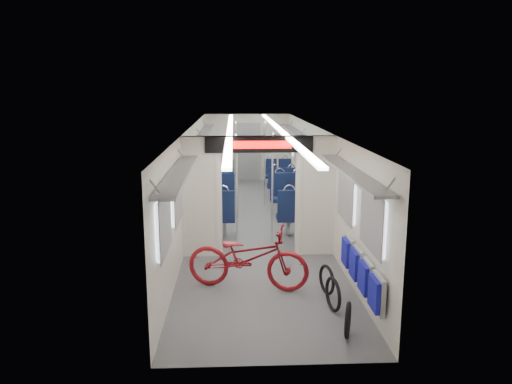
% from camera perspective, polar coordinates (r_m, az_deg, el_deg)
% --- Properties ---
extents(carriage, '(12.00, 12.02, 2.31)m').
position_cam_1_polar(carriage, '(11.13, -0.13, 3.17)').
color(carriage, '#515456').
rests_on(carriage, ground).
extents(bicycle, '(2.07, 1.13, 1.03)m').
position_cam_1_polar(bicycle, '(8.04, -0.96, -7.48)').
color(bicycle, maroon).
rests_on(bicycle, ground).
extents(flip_bench, '(0.12, 2.09, 0.49)m').
position_cam_1_polar(flip_bench, '(7.46, 11.87, -8.80)').
color(flip_bench, gray).
rests_on(flip_bench, carriage).
extents(bike_hoop_a, '(0.20, 0.47, 0.48)m').
position_cam_1_polar(bike_hoop_a, '(6.75, 10.45, -14.38)').
color(bike_hoop_a, black).
rests_on(bike_hoop_a, ground).
extents(bike_hoop_b, '(0.15, 0.51, 0.51)m').
position_cam_1_polar(bike_hoop_b, '(7.43, 8.79, -11.65)').
color(bike_hoop_b, black).
rests_on(bike_hoop_b, ground).
extents(bike_hoop_c, '(0.18, 0.47, 0.48)m').
position_cam_1_polar(bike_hoop_c, '(7.99, 8.08, -10.06)').
color(bike_hoop_c, black).
rests_on(bike_hoop_c, ground).
extents(seat_bay_near_left, '(0.96, 2.31, 1.17)m').
position_cam_1_polar(seat_bay_near_left, '(11.72, -4.79, -1.05)').
color(seat_bay_near_left, '#0C1534').
rests_on(seat_bay_near_left, ground).
extents(seat_bay_near_right, '(0.96, 2.31, 1.17)m').
position_cam_1_polar(seat_bay_near_right, '(11.78, 4.34, -0.97)').
color(seat_bay_near_right, '#0C1534').
rests_on(seat_bay_near_right, ground).
extents(seat_bay_far_left, '(0.91, 2.06, 1.10)m').
position_cam_1_polar(seat_bay_far_left, '(14.67, -4.35, 1.44)').
color(seat_bay_far_left, '#0C1534').
rests_on(seat_bay_far_left, ground).
extents(seat_bay_far_right, '(0.88, 1.93, 1.06)m').
position_cam_1_polar(seat_bay_far_right, '(15.17, 2.78, 1.74)').
color(seat_bay_far_right, '#0C1534').
rests_on(seat_bay_far_right, ground).
extents(stanchion_near_left, '(0.04, 0.04, 2.30)m').
position_cam_1_polar(stanchion_near_left, '(9.91, -2.20, 0.02)').
color(stanchion_near_left, silver).
rests_on(stanchion_near_left, ground).
extents(stanchion_near_right, '(0.04, 0.04, 2.30)m').
position_cam_1_polar(stanchion_near_right, '(10.19, 1.87, 0.35)').
color(stanchion_near_right, silver).
rests_on(stanchion_near_right, ground).
extents(stanchion_far_left, '(0.04, 0.04, 2.30)m').
position_cam_1_polar(stanchion_far_left, '(13.50, -2.28, 3.18)').
color(stanchion_far_left, silver).
rests_on(stanchion_far_left, ground).
extents(stanchion_far_right, '(0.05, 0.05, 2.30)m').
position_cam_1_polar(stanchion_far_right, '(13.52, 1.01, 3.20)').
color(stanchion_far_right, silver).
rests_on(stanchion_far_right, ground).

